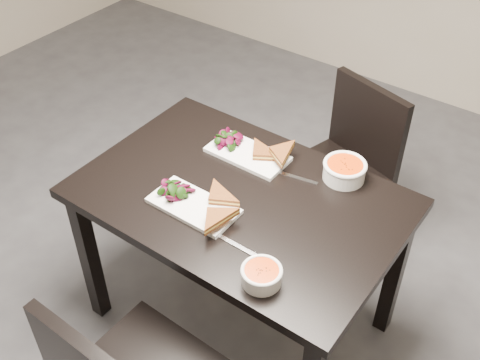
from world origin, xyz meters
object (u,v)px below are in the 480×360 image
at_px(plate_near, 194,206).
at_px(soup_bowl_near, 262,275).
at_px(table, 240,213).
at_px(chair_far, 347,161).
at_px(plate_far, 248,154).
at_px(soup_bowl_far, 344,170).

bearing_deg(plate_near, soup_bowl_near, -19.65).
height_order(table, chair_far, chair_far).
distance_m(chair_far, plate_near, 0.95).
relative_size(chair_far, plate_far, 2.59).
height_order(table, soup_bowl_near, soup_bowl_near).
bearing_deg(plate_far, soup_bowl_far, 15.21).
xyz_separation_m(soup_bowl_near, soup_bowl_far, (-0.03, 0.61, 0.01)).
relative_size(soup_bowl_near, soup_bowl_far, 0.80).
distance_m(table, plate_near, 0.21).
bearing_deg(plate_near, plate_far, 92.86).
bearing_deg(plate_far, soup_bowl_near, -50.76).
bearing_deg(plate_near, table, 59.15).
bearing_deg(soup_bowl_near, chair_far, 101.37).
bearing_deg(soup_bowl_near, soup_bowl_far, 93.13).
height_order(chair_far, plate_near, chair_far).
distance_m(table, soup_bowl_near, 0.44).
relative_size(table, chair_far, 1.41).
bearing_deg(soup_bowl_near, plate_far, 129.24).
bearing_deg(plate_near, soup_bowl_far, 52.32).
xyz_separation_m(plate_far, soup_bowl_far, (0.38, 0.10, 0.03)).
height_order(chair_far, soup_bowl_far, chair_far).
distance_m(table, plate_far, 0.26).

